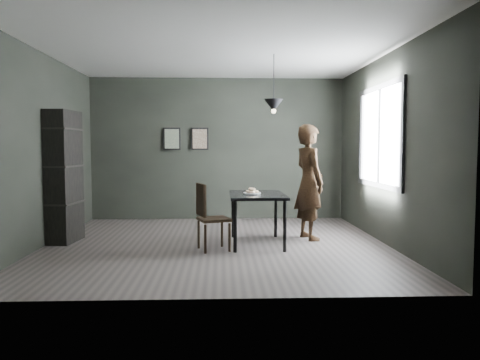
{
  "coord_description": "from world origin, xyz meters",
  "views": [
    {
      "loc": [
        0.08,
        -6.84,
        1.43
      ],
      "look_at": [
        0.35,
        0.05,
        0.95
      ],
      "focal_mm": 35.0,
      "sensor_mm": 36.0,
      "label": 1
    }
  ],
  "objects_px": {
    "cafe_table": "(257,199)",
    "white_plate": "(252,194)",
    "shelf_unit": "(63,177)",
    "pendant_lamp": "(274,105)",
    "wood_chair": "(208,213)",
    "woman": "(309,182)"
  },
  "relations": [
    {
      "from": "white_plate",
      "to": "shelf_unit",
      "type": "xyz_separation_m",
      "value": [
        -2.84,
        0.33,
        0.23
      ]
    },
    {
      "from": "cafe_table",
      "to": "wood_chair",
      "type": "relative_size",
      "value": 1.29
    },
    {
      "from": "woman",
      "to": "wood_chair",
      "type": "bearing_deg",
      "value": 99.49
    },
    {
      "from": "white_plate",
      "to": "cafe_table",
      "type": "bearing_deg",
      "value": 25.25
    },
    {
      "from": "white_plate",
      "to": "pendant_lamp",
      "type": "xyz_separation_m",
      "value": [
        0.33,
        0.14,
        1.29
      ]
    },
    {
      "from": "cafe_table",
      "to": "pendant_lamp",
      "type": "distance_m",
      "value": 1.41
    },
    {
      "from": "cafe_table",
      "to": "woman",
      "type": "bearing_deg",
      "value": 23.24
    },
    {
      "from": "woman",
      "to": "shelf_unit",
      "type": "relative_size",
      "value": 0.9
    },
    {
      "from": "cafe_table",
      "to": "white_plate",
      "type": "bearing_deg",
      "value": -154.75
    },
    {
      "from": "cafe_table",
      "to": "woman",
      "type": "distance_m",
      "value": 0.94
    },
    {
      "from": "wood_chair",
      "to": "woman",
      "type": "bearing_deg",
      "value": 8.5
    },
    {
      "from": "white_plate",
      "to": "woman",
      "type": "bearing_deg",
      "value": 23.41
    },
    {
      "from": "woman",
      "to": "wood_chair",
      "type": "distance_m",
      "value": 1.77
    },
    {
      "from": "pendant_lamp",
      "to": "wood_chair",
      "type": "bearing_deg",
      "value": -152.44
    },
    {
      "from": "cafe_table",
      "to": "wood_chair",
      "type": "xyz_separation_m",
      "value": [
        -0.71,
        -0.4,
        -0.14
      ]
    },
    {
      "from": "cafe_table",
      "to": "shelf_unit",
      "type": "xyz_separation_m",
      "value": [
        -2.92,
        0.3,
        0.32
      ]
    },
    {
      "from": "cafe_table",
      "to": "woman",
      "type": "relative_size",
      "value": 0.67
    },
    {
      "from": "shelf_unit",
      "to": "pendant_lamp",
      "type": "relative_size",
      "value": 2.29
    },
    {
      "from": "cafe_table",
      "to": "white_plate",
      "type": "distance_m",
      "value": 0.12
    },
    {
      "from": "wood_chair",
      "to": "shelf_unit",
      "type": "distance_m",
      "value": 2.36
    },
    {
      "from": "shelf_unit",
      "to": "woman",
      "type": "bearing_deg",
      "value": 7.36
    },
    {
      "from": "cafe_table",
      "to": "white_plate",
      "type": "relative_size",
      "value": 5.22
    }
  ]
}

